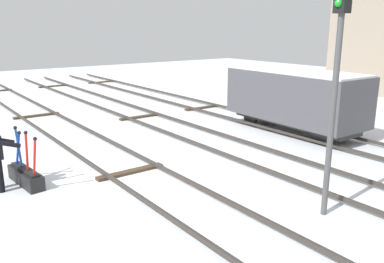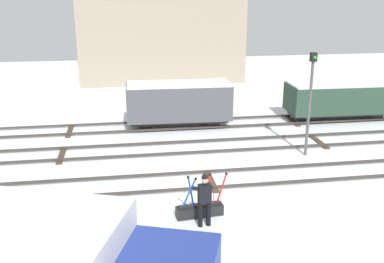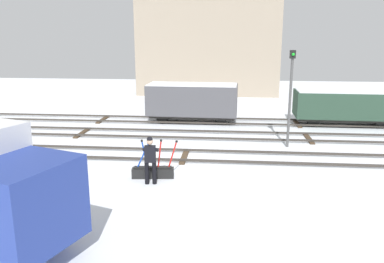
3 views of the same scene
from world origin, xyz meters
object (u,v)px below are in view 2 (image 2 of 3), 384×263
Objects in this scene: signal_post at (310,95)px; freight_car_near_switch at (179,102)px; switch_lever_frame at (200,209)px; freight_car_mid_siding at (341,98)px; rail_worker at (204,197)px.

freight_car_near_switch is (-4.92, 4.89, -1.34)m from signal_post.
switch_lever_frame is 7.54m from signal_post.
switch_lever_frame is 0.29× the size of freight_car_mid_siding.
freight_car_near_switch is (0.51, 10.08, 0.37)m from rail_worker.
signal_post is (5.46, 4.60, 2.42)m from switch_lever_frame.
signal_post is (5.43, 5.20, 1.71)m from rail_worker.
rail_worker is 10.10m from freight_car_near_switch.
switch_lever_frame is 0.93m from rail_worker.
rail_worker is 7.71m from signal_post.
rail_worker is at bearing -131.49° from freight_car_mid_siding.
freight_car_near_switch reaches higher than freight_car_mid_siding.
freight_car_mid_siding is 1.09× the size of freight_car_near_switch.
freight_car_mid_siding is (3.94, 4.89, -1.47)m from signal_post.
rail_worker is at bearing -91.03° from freight_car_near_switch.
rail_worker is 0.39× the size of signal_post.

